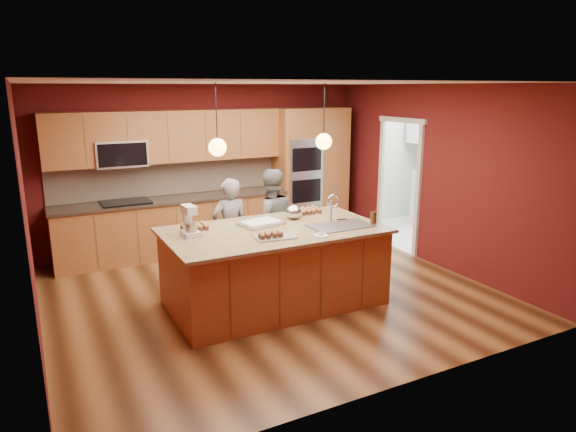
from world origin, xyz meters
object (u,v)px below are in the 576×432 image
person_left (230,230)px  mixing_bowl (294,212)px  person_right (270,222)px  stand_mixer (190,223)px  island (275,266)px

person_left → mixing_bowl: bearing=129.5°
mixing_bowl → person_left: bearing=133.9°
person_left → person_right: 0.62m
stand_mixer → mixing_bowl: (1.43, 0.13, -0.06)m
mixing_bowl → island: bearing=-142.6°
stand_mixer → person_right: bearing=26.3°
person_right → person_left: bearing=6.9°
island → stand_mixer: 1.20m
island → person_right: 1.11m
person_left → mixing_bowl: (0.64, -0.67, 0.34)m
island → person_right: person_right is taller
island → person_right: bearing=67.9°
person_left → mixing_bowl: person_left is taller
island → person_left: (-0.21, 0.99, 0.23)m
island → person_left: person_left is taller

